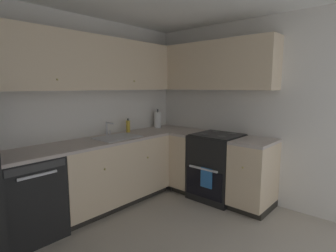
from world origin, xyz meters
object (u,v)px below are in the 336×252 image
object	(u,v)px
paper_towel_roll	(158,120)
soap_bottle	(128,126)
oven_range	(217,166)
dishwasher	(27,197)

from	to	relation	value
paper_towel_roll	soap_bottle	bearing A→B (deg)	178.10
oven_range	paper_towel_roll	distance (m)	1.22
dishwasher	paper_towel_roll	size ratio (longest dim) A/B	2.76
dishwasher	oven_range	size ratio (longest dim) A/B	0.82
dishwasher	soap_bottle	distance (m)	1.62
soap_bottle	paper_towel_roll	distance (m)	0.60
dishwasher	soap_bottle	bearing A→B (deg)	6.83
oven_range	soap_bottle	world-z (taller)	soap_bottle
dishwasher	soap_bottle	world-z (taller)	soap_bottle
dishwasher	paper_towel_roll	bearing A→B (deg)	4.36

